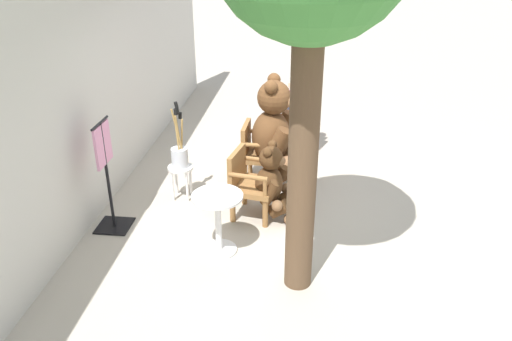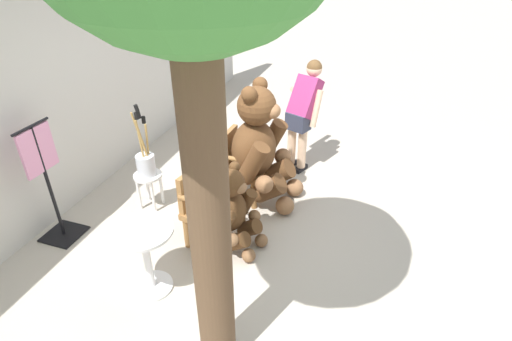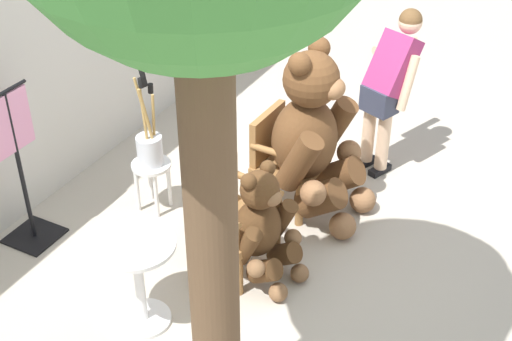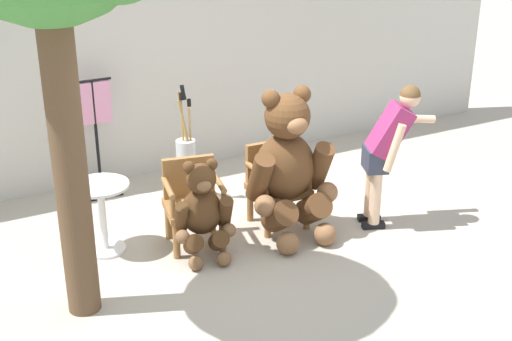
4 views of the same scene
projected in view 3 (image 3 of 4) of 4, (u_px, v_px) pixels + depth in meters
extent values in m
plane|color=#B2A899|center=(303.00, 245.00, 5.87)|extent=(60.00, 60.00, 0.00)
cube|color=beige|center=(52.00, 32.00, 6.03)|extent=(10.00, 0.16, 2.80)
cube|color=olive|center=(236.00, 225.00, 5.43)|extent=(0.65, 0.62, 0.07)
cylinder|color=olive|center=(239.00, 274.00, 5.29)|extent=(0.07, 0.07, 0.37)
cylinder|color=olive|center=(276.00, 244.00, 5.59)|extent=(0.07, 0.07, 0.37)
cylinder|color=olive|center=(197.00, 251.00, 5.51)|extent=(0.07, 0.07, 0.37)
cylinder|color=olive|center=(235.00, 223.00, 5.81)|extent=(0.07, 0.07, 0.37)
cube|color=olive|center=(213.00, 188.00, 5.41)|extent=(0.52, 0.16, 0.42)
cylinder|color=olive|center=(214.00, 214.00, 5.13)|extent=(0.15, 0.48, 0.06)
cylinder|color=olive|center=(236.00, 237.00, 5.08)|extent=(0.05, 0.05, 0.22)
cylinder|color=olive|center=(257.00, 183.00, 5.45)|extent=(0.15, 0.48, 0.06)
cylinder|color=olive|center=(279.00, 205.00, 5.40)|extent=(0.05, 0.05, 0.22)
cube|color=olive|center=(291.00, 165.00, 6.13)|extent=(0.58, 0.54, 0.07)
cylinder|color=olive|center=(299.00, 206.00, 6.00)|extent=(0.07, 0.07, 0.37)
cylinder|color=olive|center=(323.00, 180.00, 6.33)|extent=(0.07, 0.07, 0.37)
cylinder|color=olive|center=(256.00, 192.00, 6.18)|extent=(0.07, 0.07, 0.37)
cylinder|color=olive|center=(281.00, 167.00, 6.51)|extent=(0.07, 0.07, 0.37)
cube|color=olive|center=(268.00, 134.00, 6.09)|extent=(0.52, 0.08, 0.42)
cylinder|color=olive|center=(277.00, 153.00, 5.81)|extent=(0.07, 0.48, 0.06)
cylinder|color=olive|center=(300.00, 172.00, 5.79)|extent=(0.05, 0.05, 0.22)
cylinder|color=olive|center=(305.00, 127.00, 6.17)|extent=(0.07, 0.48, 0.06)
cylinder|color=olive|center=(326.00, 144.00, 6.15)|extent=(0.05, 0.05, 0.22)
ellipsoid|color=brown|center=(305.00, 139.00, 5.92)|extent=(0.65, 0.55, 0.72)
sphere|color=brown|center=(311.00, 79.00, 5.60)|extent=(0.46, 0.46, 0.46)
ellipsoid|color=#8C603D|center=(334.00, 89.00, 5.54)|extent=(0.22, 0.18, 0.17)
sphere|color=black|center=(334.00, 87.00, 5.53)|extent=(0.07, 0.07, 0.07)
sphere|color=brown|center=(299.00, 64.00, 5.38)|extent=(0.18, 0.18, 0.18)
sphere|color=brown|center=(319.00, 48.00, 5.63)|extent=(0.18, 0.18, 0.18)
cylinder|color=brown|center=(299.00, 162.00, 5.63)|extent=(0.22, 0.41, 0.55)
sphere|color=#8C603D|center=(313.00, 193.00, 5.69)|extent=(0.22, 0.22, 0.22)
cylinder|color=brown|center=(335.00, 125.00, 6.12)|extent=(0.22, 0.41, 0.55)
sphere|color=#8C603D|center=(349.00, 152.00, 6.20)|extent=(0.22, 0.22, 0.22)
cylinder|color=brown|center=(321.00, 198.00, 5.89)|extent=(0.28, 0.46, 0.43)
sphere|color=#8C603D|center=(343.00, 226.00, 5.89)|extent=(0.23, 0.23, 0.23)
cylinder|color=brown|center=(340.00, 176.00, 6.17)|extent=(0.28, 0.46, 0.43)
sphere|color=#8C603D|center=(363.00, 200.00, 6.20)|extent=(0.23, 0.23, 0.23)
ellipsoid|color=#4C3019|center=(257.00, 228.00, 5.33)|extent=(0.46, 0.41, 0.46)
sphere|color=#4C3019|center=(260.00, 190.00, 5.13)|extent=(0.29, 0.29, 0.29)
ellipsoid|color=brown|center=(274.00, 199.00, 5.07)|extent=(0.16, 0.13, 0.11)
sphere|color=black|center=(274.00, 198.00, 5.07)|extent=(0.04, 0.04, 0.04)
sphere|color=#4C3019|center=(248.00, 181.00, 4.99)|extent=(0.12, 0.12, 0.12)
sphere|color=#4C3019|center=(268.00, 168.00, 5.14)|extent=(0.12, 0.12, 0.12)
cylinder|color=#4C3019|center=(247.00, 246.00, 5.15)|extent=(0.18, 0.28, 0.35)
sphere|color=brown|center=(256.00, 268.00, 5.18)|extent=(0.14, 0.14, 0.14)
cylinder|color=#4C3019|center=(283.00, 218.00, 5.43)|extent=(0.18, 0.28, 0.35)
sphere|color=brown|center=(293.00, 238.00, 5.48)|extent=(0.14, 0.14, 0.14)
cylinder|color=#4C3019|center=(265.00, 271.00, 5.30)|extent=(0.22, 0.31, 0.27)
sphere|color=brown|center=(278.00, 292.00, 5.29)|extent=(0.15, 0.15, 0.15)
cylinder|color=#4C3019|center=(285.00, 254.00, 5.46)|extent=(0.22, 0.31, 0.27)
sphere|color=brown|center=(300.00, 273.00, 5.47)|extent=(0.15, 0.15, 0.15)
cube|color=black|center=(380.00, 170.00, 6.75)|extent=(0.26, 0.17, 0.06)
cylinder|color=beige|center=(384.00, 130.00, 6.51)|extent=(0.12, 0.12, 0.82)
cube|color=black|center=(366.00, 162.00, 6.87)|extent=(0.26, 0.17, 0.06)
cylinder|color=beige|center=(370.00, 122.00, 6.62)|extent=(0.12, 0.12, 0.82)
cube|color=#33384C|center=(380.00, 99.00, 6.41)|extent=(0.31, 0.36, 0.24)
cube|color=#9E2D66|center=(393.00, 64.00, 6.31)|extent=(0.52, 0.46, 0.57)
sphere|color=beige|center=(410.00, 22.00, 6.22)|extent=(0.21, 0.21, 0.21)
sphere|color=brown|center=(411.00, 20.00, 6.21)|extent=(0.21, 0.21, 0.21)
cylinder|color=beige|center=(395.00, 45.00, 6.54)|extent=(0.56, 0.28, 0.12)
cylinder|color=beige|center=(408.00, 83.00, 6.26)|extent=(0.22, 0.15, 0.51)
cylinder|color=white|center=(151.00, 165.00, 6.06)|extent=(0.34, 0.34, 0.03)
cylinder|color=white|center=(150.00, 178.00, 6.30)|extent=(0.04, 0.04, 0.43)
cylinder|color=white|center=(137.00, 190.00, 6.15)|extent=(0.04, 0.04, 0.43)
cylinder|color=white|center=(169.00, 184.00, 6.22)|extent=(0.04, 0.04, 0.43)
cylinder|color=white|center=(156.00, 196.00, 6.08)|extent=(0.04, 0.04, 0.43)
cylinder|color=silver|center=(150.00, 150.00, 5.98)|extent=(0.22, 0.22, 0.26)
cylinder|color=tan|center=(148.00, 122.00, 5.82)|extent=(0.15, 0.05, 0.65)
cylinder|color=black|center=(144.00, 81.00, 5.62)|extent=(0.06, 0.05, 0.09)
cylinder|color=tan|center=(154.00, 124.00, 5.87)|extent=(0.06, 0.08, 0.58)
cylinder|color=black|center=(151.00, 88.00, 5.69)|extent=(0.05, 0.05, 0.09)
cylinder|color=tan|center=(145.00, 123.00, 5.81)|extent=(0.03, 0.06, 0.65)
cylinder|color=black|center=(141.00, 83.00, 5.61)|extent=(0.04, 0.05, 0.08)
cylinder|color=tan|center=(146.00, 118.00, 5.79)|extent=(0.08, 0.14, 0.73)
cylinder|color=black|center=(142.00, 73.00, 5.57)|extent=(0.05, 0.06, 0.09)
cylinder|color=white|center=(135.00, 245.00, 4.76)|extent=(0.56, 0.56, 0.03)
cylinder|color=white|center=(140.00, 285.00, 4.96)|extent=(0.07, 0.07, 0.69)
cylinder|color=white|center=(144.00, 319.00, 5.14)|extent=(0.40, 0.40, 0.03)
cylinder|color=brown|center=(212.00, 242.00, 3.69)|extent=(0.28, 0.28, 2.80)
cube|color=black|center=(35.00, 236.00, 5.95)|extent=(0.40, 0.40, 0.02)
cylinder|color=black|center=(20.00, 169.00, 5.59)|extent=(0.04, 0.04, 1.35)
cylinder|color=black|center=(3.00, 92.00, 5.21)|extent=(0.44, 0.03, 0.03)
cube|color=pink|center=(10.00, 123.00, 5.36)|extent=(0.40, 0.03, 0.48)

